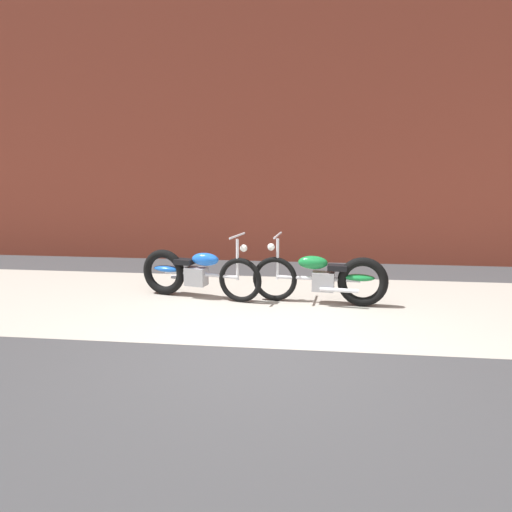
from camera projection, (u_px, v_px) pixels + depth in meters
name	position (u px, v px, depth m)	size (l,w,h in m)	color
ground_plane	(260.00, 348.00, 5.30)	(80.00, 80.00, 0.00)	#38383A
sidewalk_slab	(273.00, 304.00, 7.01)	(36.00, 3.50, 0.01)	#9E998E
brick_building_wall	(287.00, 119.00, 9.82)	(36.00, 0.50, 5.96)	brown
motorcycle_blue	(192.00, 272.00, 7.31)	(1.98, 0.72, 1.03)	black
motorcycle_green	(329.00, 278.00, 6.94)	(2.01, 0.59, 1.03)	black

